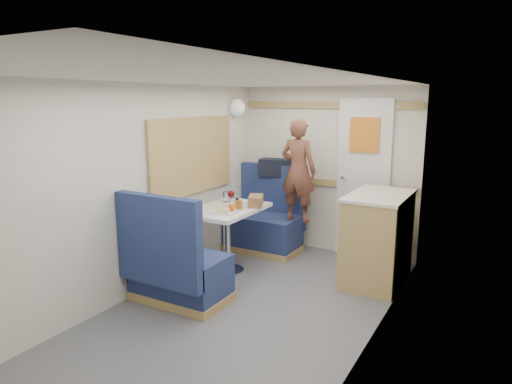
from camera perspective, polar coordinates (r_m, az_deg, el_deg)
The scene contains 28 objects.
floor at distance 3.98m, azimuth -3.53°, elevation -16.22°, with size 4.50×4.50×0.00m, color #515156.
ceiling at distance 3.52m, azimuth -3.94°, elevation 13.95°, with size 4.50×4.50×0.00m, color silver.
wall_back at distance 5.60m, azimuth 8.93°, elevation 2.68°, with size 2.20×0.02×2.00m, color silver.
wall_left at distance 4.31m, azimuth -16.08°, elevation -0.30°, with size 0.02×4.50×2.00m, color silver.
wall_right at distance 3.17m, azimuth 13.21°, elevation -4.32°, with size 0.02×4.50×2.00m, color silver.
oak_trim_low at distance 5.61m, azimuth 8.81°, elevation 1.14°, with size 2.15×0.02×0.08m, color #9F8047.
oak_trim_high at distance 5.52m, azimuth 9.12°, elevation 10.68°, with size 2.15×0.02×0.08m, color #9F8047.
side_window at distance 5.00m, azimuth -7.91°, elevation 4.54°, with size 0.04×1.30×0.72m, color #B1C0A2.
rear_door at distance 5.44m, azimuth 13.24°, elevation 1.95°, with size 0.62×0.12×1.86m.
dinette_table at distance 4.88m, azimuth -3.65°, elevation -3.72°, with size 0.62×0.92×0.72m.
bench_far at distance 5.67m, azimuth 1.15°, elevation -4.31°, with size 0.90×0.59×1.05m.
bench_near at distance 4.31m, azimuth -9.97°, elevation -9.75°, with size 0.90×0.59×1.05m.
ledge at distance 5.76m, azimuth 2.38°, elevation 1.85°, with size 0.90×0.14×0.04m, color #9F8047.
dome_light at distance 5.64m, azimuth -2.41°, elevation 10.52°, with size 0.20×0.20×0.20m, color white.
galley_counter at distance 4.83m, azimuth 14.92°, elevation -5.50°, with size 0.57×0.92×0.92m.
person at distance 5.27m, azimuth 5.30°, elevation 2.69°, with size 0.43×0.28×1.19m, color brown.
duffel_bag at distance 5.73m, azimuth 2.73°, elevation 3.07°, with size 0.45×0.21×0.21m, color black.
tray at distance 4.67m, azimuth -3.47°, elevation -2.36°, with size 0.25×0.33×0.02m, color white.
orange_fruit at distance 4.63m, azimuth -3.03°, elevation -1.94°, with size 0.07×0.07×0.07m, color #E15D0A.
cheese_block at distance 4.57m, azimuth -4.06°, elevation -2.32°, with size 0.11×0.07×0.04m, color #F2D58B.
wine_glass at distance 4.90m, azimuth -3.15°, elevation -0.33°, with size 0.08×0.08×0.17m.
tumbler_left at distance 4.64m, azimuth -8.07°, elevation -2.03°, with size 0.06×0.06×0.10m, color white.
tumbler_mid at distance 5.11m, azimuth -3.80°, elevation -0.61°, with size 0.07×0.07×0.11m, color white.
tumbler_right at distance 4.83m, azimuth -2.91°, elevation -1.30°, with size 0.07×0.07×0.11m, color white.
beer_glass at distance 4.70m, azimuth -2.10°, elevation -1.72°, with size 0.07×0.07×0.10m, color #915315.
pepper_grinder at distance 4.86m, azimuth -2.38°, elevation -1.32°, with size 0.04×0.04×0.10m, color black.
salt_grinder at distance 4.69m, azimuth -4.23°, elevation -1.91°, with size 0.03×0.03×0.08m, color white.
bread_loaf at distance 4.91m, azimuth -0.04°, elevation -1.11°, with size 0.14×0.27×0.11m, color brown.
Camera 1 is at (1.93, -2.94, 1.85)m, focal length 32.00 mm.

